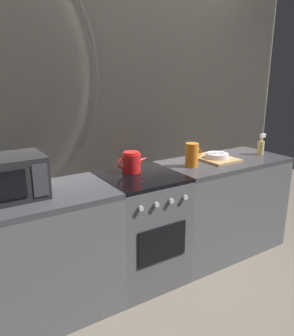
{
  "coord_description": "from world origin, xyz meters",
  "views": [
    {
      "loc": [
        -1.26,
        -2.08,
        1.66
      ],
      "look_at": [
        0.06,
        0.0,
        0.95
      ],
      "focal_mm": 35.14,
      "sensor_mm": 36.0,
      "label": 1
    }
  ],
  "objects_px": {
    "dish_pile": "(216,157)",
    "spray_bottle": "(261,146)",
    "stove_unit": "(141,228)",
    "microwave": "(6,178)",
    "pitcher": "(192,155)",
    "kettle": "(131,162)"
  },
  "relations": [
    {
      "from": "pitcher",
      "to": "dish_pile",
      "type": "bearing_deg",
      "value": 9.29
    },
    {
      "from": "stove_unit",
      "to": "kettle",
      "type": "height_order",
      "value": "kettle"
    },
    {
      "from": "kettle",
      "to": "pitcher",
      "type": "relative_size",
      "value": 1.42
    },
    {
      "from": "stove_unit",
      "to": "microwave",
      "type": "height_order",
      "value": "microwave"
    },
    {
      "from": "stove_unit",
      "to": "pitcher",
      "type": "height_order",
      "value": "pitcher"
    },
    {
      "from": "microwave",
      "to": "dish_pile",
      "type": "height_order",
      "value": "microwave"
    },
    {
      "from": "spray_bottle",
      "to": "dish_pile",
      "type": "bearing_deg",
      "value": 170.86
    },
    {
      "from": "microwave",
      "to": "dish_pile",
      "type": "xyz_separation_m",
      "value": [
        1.79,
        0.01,
        -0.11
      ]
    },
    {
      "from": "dish_pile",
      "to": "spray_bottle",
      "type": "relative_size",
      "value": 1.97
    },
    {
      "from": "stove_unit",
      "to": "spray_bottle",
      "type": "bearing_deg",
      "value": -1.6
    },
    {
      "from": "microwave",
      "to": "spray_bottle",
      "type": "bearing_deg",
      "value": -1.91
    },
    {
      "from": "pitcher",
      "to": "microwave",
      "type": "bearing_deg",
      "value": 178.05
    },
    {
      "from": "dish_pile",
      "to": "spray_bottle",
      "type": "bearing_deg",
      "value": -9.14
    },
    {
      "from": "stove_unit",
      "to": "dish_pile",
      "type": "height_order",
      "value": "dish_pile"
    },
    {
      "from": "stove_unit",
      "to": "dish_pile",
      "type": "distance_m",
      "value": 0.96
    },
    {
      "from": "microwave",
      "to": "spray_bottle",
      "type": "distance_m",
      "value": 2.31
    },
    {
      "from": "spray_bottle",
      "to": "microwave",
      "type": "bearing_deg",
      "value": 178.09
    },
    {
      "from": "stove_unit",
      "to": "microwave",
      "type": "xyz_separation_m",
      "value": [
        -0.96,
        0.04,
        0.59
      ]
    },
    {
      "from": "spray_bottle",
      "to": "stove_unit",
      "type": "bearing_deg",
      "value": 178.4
    },
    {
      "from": "dish_pile",
      "to": "pitcher",
      "type": "bearing_deg",
      "value": -170.71
    },
    {
      "from": "dish_pile",
      "to": "microwave",
      "type": "bearing_deg",
      "value": -179.84
    },
    {
      "from": "stove_unit",
      "to": "microwave",
      "type": "distance_m",
      "value": 1.13
    }
  ]
}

